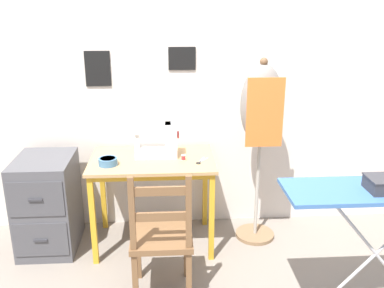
{
  "coord_description": "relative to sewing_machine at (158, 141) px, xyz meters",
  "views": [
    {
      "loc": [
        0.11,
        -2.79,
        1.89
      ],
      "look_at": [
        0.31,
        0.28,
        0.85
      ],
      "focal_mm": 40.0,
      "sensor_mm": 36.0,
      "label": 1
    }
  ],
  "objects": [
    {
      "name": "fabric_bowl",
      "position": [
        -0.37,
        -0.17,
        -0.1
      ],
      "size": [
        0.14,
        0.14,
        0.06
      ],
      "color": "teal",
      "rests_on": "sewing_table"
    },
    {
      "name": "wooden_chair",
      "position": [
        0.02,
        -0.7,
        -0.43
      ],
      "size": [
        0.4,
        0.38,
        0.92
      ],
      "color": "brown",
      "rests_on": "ground_plane"
    },
    {
      "name": "storage_box",
      "position": [
        1.27,
        -0.99,
        0.04
      ],
      "size": [
        0.16,
        0.17,
        0.08
      ],
      "color": "#333338",
      "rests_on": "ironing_board"
    },
    {
      "name": "sewing_machine",
      "position": [
        0.0,
        0.0,
        0.0
      ],
      "size": [
        0.34,
        0.15,
        0.29
      ],
      "color": "white",
      "rests_on": "sewing_table"
    },
    {
      "name": "sewing_table",
      "position": [
        -0.05,
        -0.06,
        -0.22
      ],
      "size": [
        0.95,
        0.62,
        0.73
      ],
      "color": "tan",
      "rests_on": "ground_plane"
    },
    {
      "name": "thread_spool_near_machine",
      "position": [
        0.19,
        -0.1,
        -0.11
      ],
      "size": [
        0.04,
        0.04,
        0.04
      ],
      "color": "red",
      "rests_on": "sewing_table"
    },
    {
      "name": "ground_plane",
      "position": [
        -0.05,
        -0.35,
        -0.86
      ],
      "size": [
        14.0,
        14.0,
        0.0
      ],
      "primitive_type": "plane",
      "color": "gray"
    },
    {
      "name": "scissors",
      "position": [
        0.31,
        -0.14,
        -0.12
      ],
      "size": [
        0.1,
        0.14,
        0.01
      ],
      "color": "silver",
      "rests_on": "sewing_table"
    },
    {
      "name": "filing_cabinet",
      "position": [
        -0.88,
        -0.04,
        -0.49
      ],
      "size": [
        0.43,
        0.55,
        0.75
      ],
      "color": "#4C4C51",
      "rests_on": "ground_plane"
    },
    {
      "name": "dress_form",
      "position": [
        0.79,
        -0.01,
        0.2
      ],
      "size": [
        0.33,
        0.32,
        1.49
      ],
      "color": "#846647",
      "rests_on": "ground_plane"
    },
    {
      "name": "wall_back",
      "position": [
        -0.05,
        0.33,
        0.41
      ],
      "size": [
        10.0,
        0.06,
        2.55
      ],
      "color": "silver",
      "rests_on": "ground_plane"
    }
  ]
}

